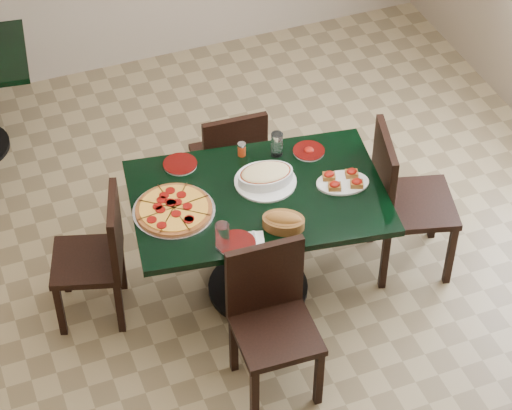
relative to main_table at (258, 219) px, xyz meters
name	(u,v)px	position (x,y,z in m)	size (l,w,h in m)	color
floor	(246,317)	(-0.14, -0.19, -0.57)	(5.50, 5.50, 0.00)	olive
main_table	(258,219)	(0.00, 0.00, 0.00)	(1.49, 1.08, 0.75)	black
chair_far	(231,159)	(0.08, 0.66, -0.10)	(0.41, 0.41, 0.84)	black
chair_near	(271,313)	(-0.16, -0.61, -0.07)	(0.43, 0.43, 0.88)	black
chair_right	(401,195)	(0.85, -0.08, -0.03)	(0.55, 0.55, 0.96)	black
chair_left	(100,252)	(-0.87, 0.17, -0.11)	(0.49, 0.49, 0.84)	black
pepperoni_pizza	(174,210)	(-0.47, 0.03, 0.20)	(0.44, 0.44, 0.04)	silver
lasagna_casserole	(265,176)	(0.07, 0.08, 0.23)	(0.34, 0.34, 0.09)	silver
bread_basket	(284,221)	(0.03, -0.28, 0.22)	(0.27, 0.24, 0.10)	brown
bruschetta_platter	(343,181)	(0.46, -0.09, 0.21)	(0.33, 0.26, 0.05)	silver
side_plate_near	(237,244)	(-0.24, -0.32, 0.19)	(0.20, 0.20, 0.02)	silver
side_plate_far_r	(309,151)	(0.40, 0.23, 0.19)	(0.18, 0.18, 0.03)	silver
side_plate_far_l	(180,164)	(-0.32, 0.39, 0.19)	(0.19, 0.19, 0.02)	silver
napkin_setting	(251,241)	(-0.17, -0.32, 0.18)	(0.17, 0.17, 0.01)	white
water_glass_a	(277,144)	(0.22, 0.28, 0.25)	(0.07, 0.07, 0.15)	white
water_glass_b	(222,237)	(-0.32, -0.32, 0.26)	(0.07, 0.07, 0.16)	white
pepper_shaker	(242,149)	(0.03, 0.35, 0.22)	(0.05, 0.05, 0.08)	#CE4E16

